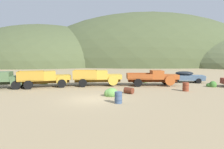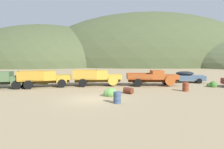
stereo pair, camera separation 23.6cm
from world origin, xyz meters
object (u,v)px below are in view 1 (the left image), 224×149
(oil_drum_foreground, at_px, (118,98))
(oil_drum_tipped, at_px, (129,90))
(truck_mustard, at_px, (48,78))
(oil_drum_by_truck, at_px, (186,87))
(truck_weathered_green, at_px, (3,80))
(truck_oxide_orange, at_px, (156,77))
(truck_faded_yellow, at_px, (100,77))
(car_chalk_blue, at_px, (187,77))

(oil_drum_foreground, xyz_separation_m, oil_drum_tipped, (1.52, 3.90, -0.14))
(truck_mustard, relative_size, oil_drum_tipped, 5.89)
(truck_mustard, distance_m, oil_drum_tipped, 10.10)
(oil_drum_by_truck, bearing_deg, oil_drum_tipped, -172.54)
(truck_weathered_green, height_order, oil_drum_foreground, truck_weathered_green)
(truck_oxide_orange, bearing_deg, oil_drum_tipped, -124.35)
(truck_oxide_orange, distance_m, oil_drum_foreground, 10.67)
(oil_drum_tipped, bearing_deg, truck_oxide_orange, 49.78)
(truck_faded_yellow, height_order, car_chalk_blue, truck_faded_yellow)
(truck_oxide_orange, bearing_deg, truck_faded_yellow, -179.40)
(oil_drum_foreground, bearing_deg, truck_weathered_green, 145.59)
(oil_drum_foreground, bearing_deg, car_chalk_blue, 45.94)
(truck_weathered_green, distance_m, truck_oxide_orange, 17.76)
(truck_faded_yellow, distance_m, oil_drum_by_truck, 9.93)
(oil_drum_tipped, bearing_deg, car_chalk_blue, 38.39)
(car_chalk_blue, height_order, oil_drum_foreground, car_chalk_blue)
(truck_oxide_orange, relative_size, oil_drum_foreground, 7.29)
(truck_mustard, bearing_deg, car_chalk_blue, -6.46)
(truck_mustard, distance_m, truck_oxide_orange, 12.97)
(truck_mustard, xyz_separation_m, truck_faded_yellow, (6.15, 0.61, 0.02))
(car_chalk_blue, xyz_separation_m, oil_drum_tipped, (-9.68, -7.67, -0.52))
(truck_weathered_green, relative_size, truck_faded_yellow, 1.14)
(truck_weathered_green, xyz_separation_m, oil_drum_by_truck, (19.55, -3.50, -0.57))
(truck_oxide_orange, bearing_deg, oil_drum_foreground, -117.02)
(car_chalk_blue, xyz_separation_m, oil_drum_by_truck, (-3.60, -6.87, -0.37))
(truck_weathered_green, xyz_separation_m, truck_mustard, (4.77, 0.78, -0.00))
(truck_mustard, relative_size, oil_drum_foreground, 6.99)
(truck_faded_yellow, bearing_deg, oil_drum_foreground, -83.74)
(oil_drum_foreground, distance_m, oil_drum_by_truck, 8.93)
(truck_weathered_green, distance_m, truck_mustard, 4.83)
(truck_oxide_orange, relative_size, car_chalk_blue, 1.23)
(truck_mustard, bearing_deg, truck_faded_yellow, -8.86)
(truck_oxide_orange, bearing_deg, car_chalk_blue, 31.70)
(car_chalk_blue, bearing_deg, truck_weathered_green, -155.10)
(oil_drum_foreground, bearing_deg, oil_drum_tipped, 68.74)
(car_chalk_blue, height_order, oil_drum_tipped, car_chalk_blue)
(truck_oxide_orange, height_order, oil_drum_tipped, truck_oxide_orange)
(oil_drum_foreground, distance_m, oil_drum_tipped, 4.19)
(truck_faded_yellow, bearing_deg, truck_weathered_green, -172.71)
(car_chalk_blue, bearing_deg, oil_drum_by_truck, -101.04)
(truck_mustard, bearing_deg, truck_oxide_orange, -14.60)
(truck_oxide_orange, height_order, oil_drum_foreground, truck_oxide_orange)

